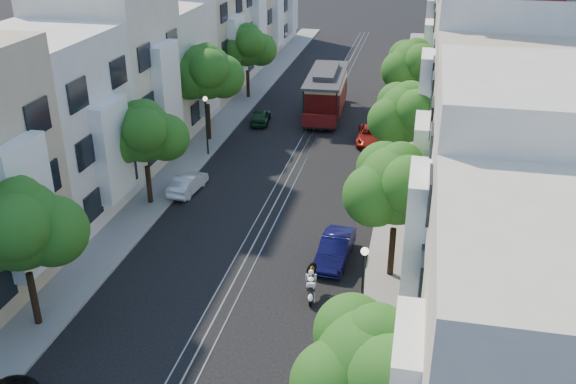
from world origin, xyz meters
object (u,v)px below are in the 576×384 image
Objects in this scene: tree_w_c at (207,73)px; parked_car_w_mid at (188,183)px; cable_car at (326,91)px; parked_car_e_far at (370,136)px; lamp_west at (206,117)px; parked_car_e_mid at (335,249)px; tree_e_b at (398,187)px; tree_w_b at (145,134)px; tree_e_d at (415,66)px; tree_e_c at (408,114)px; lamp_east at (363,279)px; tree_w_a at (21,227)px; tree_w_d at (248,47)px; tree_e_a at (374,368)px; sportbike_rider at (311,283)px; parked_car_w_far at (261,116)px.

tree_w_c is 10.13m from parked_car_w_mid.
cable_car is 2.24× the size of parked_car_e_far.
lamp_west is 16.33m from parked_car_e_mid.
cable_car reaches higher than parked_car_e_mid.
tree_e_b is at bearing 156.56° from parked_car_w_mid.
cable_car is (-6.92, 23.63, -2.65)m from tree_e_b.
tree_w_c is 1.71× the size of lamp_west.
parked_car_w_mid is (-10.15, -10.85, 0.01)m from parked_car_e_far.
tree_e_b is 15.25m from tree_w_b.
tree_e_d is at bearing 22.62° from tree_w_c.
lamp_east is (-0.96, -15.98, -1.75)m from tree_e_c.
tree_w_a reaches higher than cable_car.
lamp_west is at bearing -124.42° from cable_car.
tree_w_b reaches higher than cable_car.
lamp_west is at bearing -86.56° from tree_w_d.
tree_e_b reaches higher than tree_e_a.
tree_w_c is at bearing -136.80° from cable_car.
sportbike_rider is at bearing -95.69° from parked_car_e_mid.
sportbike_rider is at bearing 21.71° from tree_w_a.
tree_e_c is 21.53m from tree_w_d.
lamp_west is (0.84, -13.98, -1.75)m from tree_w_d.
lamp_west is 0.45× the size of cable_car.
tree_e_c is 1.62× the size of parked_car_e_mid.
tree_w_a is 20.13m from lamp_west.
tree_w_a is 1.62× the size of parked_car_e_far.
tree_e_a is 0.96× the size of tree_w_d.
tree_e_d is 1.66× the size of parked_car_e_far.
cable_car is (-5.96, 28.60, -0.76)m from lamp_east.
tree_e_c is 14.04m from parked_car_w_mid.
tree_e_c is 14.62m from cable_car.
cable_car is 5.86m from parked_car_w_far.
tree_e_d is 0.97× the size of tree_w_c.
tree_e_b is 18.90m from lamp_west.
sportbike_rider is (-3.45, -2.64, -3.90)m from tree_e_b.
tree_e_d is (0.00, 11.00, 0.27)m from tree_e_c.
tree_e_d reaches higher than parked_car_w_far.
tree_w_c is 11.09m from cable_car.
tree_w_c is at bearing 131.99° from tree_e_b.
parked_car_e_mid is at bearing -105.79° from tree_e_c.
tree_e_b reaches higher than lamp_east.
lamp_east is at bearing 8.57° from tree_w_a.
parked_car_w_mid is (-11.90, 12.03, -2.26)m from lamp_east.
tree_w_a is 12.41m from sportbike_rider.
parked_car_e_mid is at bearing 107.98° from lamp_east.
tree_w_b is 22.00m from tree_w_d.
tree_w_a is at bearing -90.00° from tree_w_d.
tree_w_b is at bearing 136.61° from sportbike_rider.
tree_w_d reaches higher than tree_w_b.
tree_e_d reaches higher than sportbike_rider.
sportbike_rider is at bearing -59.57° from tree_w_c.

